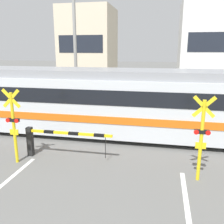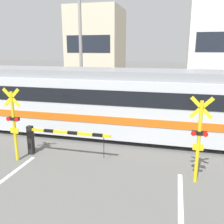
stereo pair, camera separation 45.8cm
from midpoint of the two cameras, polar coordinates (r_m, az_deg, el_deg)
rail_track_near at (r=11.46m, az=2.44°, el=-6.34°), size 50.00×0.10×0.08m
rail_track_far at (r=12.78m, az=3.77°, el=-4.14°), size 50.00×0.10×0.08m
commuter_train at (r=12.00m, az=-3.12°, el=2.80°), size 16.23×2.74×3.15m
crossing_barrier_near at (r=9.88m, az=-13.03°, el=-5.57°), size 3.36×0.20×1.15m
crossing_barrier_far at (r=14.23m, az=14.03°, el=0.48°), size 3.36×0.20×1.15m
crossing_signal_left at (r=9.62m, az=-20.27°, el=-2.13°), size 0.68×0.15×2.74m
crossing_signal_right at (r=8.05m, az=20.82°, el=-5.32°), size 0.68×0.15×2.74m
building_left_of_street at (r=27.43m, az=-3.02°, el=14.32°), size 5.23×5.45×8.18m
utility_pole_streetside at (r=17.45m, az=-6.38°, el=13.45°), size 0.22×0.22×7.68m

